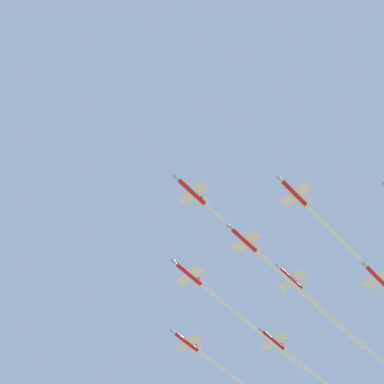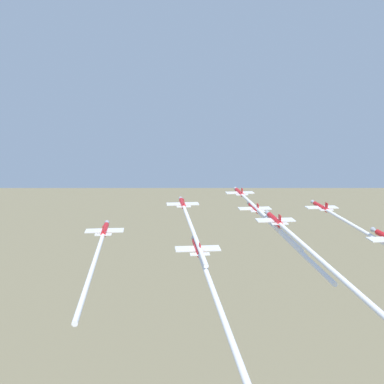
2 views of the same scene
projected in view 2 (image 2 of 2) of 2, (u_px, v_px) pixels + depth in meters
The scene contains 7 objects.
jet_lead at pixel (254, 206), 137.38m from camera, with size 10.40×71.65×2.62m.
jet_port_inner at pixel (188, 217), 120.36m from camera, with size 9.54×61.42×2.62m.
jet_starboard_inner at pixel (346, 222), 123.15m from camera, with size 9.77×64.19×2.62m.
jet_port_outer at pixel (272, 224), 118.16m from camera, with size 9.99×66.74×2.62m.
jet_starboard_outer at pixel (99, 249), 100.85m from camera, with size 9.24×57.93×2.62m.
jet_port_trail at pixel (302, 244), 95.07m from camera, with size 10.24×69.68×2.62m.
jet_starboard_trail at pixel (214, 292), 75.01m from camera, with size 10.78×76.18×2.62m.
Camera 2 is at (-31.47, -159.10, 167.72)m, focal length 46.05 mm.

